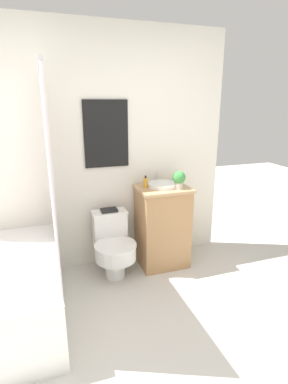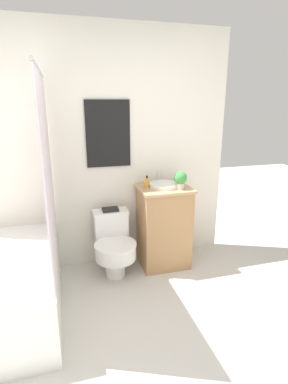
% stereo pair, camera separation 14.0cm
% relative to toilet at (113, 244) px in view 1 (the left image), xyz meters
% --- Properties ---
extents(wall_back, '(3.05, 0.07, 2.50)m').
position_rel_toilet_xyz_m(wall_back, '(-0.18, 0.31, 0.91)').
color(wall_back, silver).
rests_on(wall_back, ground_plane).
extents(shower_area, '(0.66, 1.40, 1.98)m').
position_rel_toilet_xyz_m(shower_area, '(-0.87, -0.41, -0.03)').
color(shower_area, white).
rests_on(shower_area, ground_plane).
extents(toilet, '(0.42, 0.56, 0.66)m').
position_rel_toilet_xyz_m(toilet, '(0.00, 0.00, 0.00)').
color(toilet, white).
rests_on(toilet, ground_plane).
extents(vanity, '(0.54, 0.45, 0.89)m').
position_rel_toilet_xyz_m(vanity, '(0.56, 0.04, 0.10)').
color(vanity, '#AD7F51').
rests_on(vanity, ground_plane).
extents(sink, '(0.31, 0.35, 0.13)m').
position_rel_toilet_xyz_m(sink, '(0.56, 0.07, 0.57)').
color(sink, white).
rests_on(sink, vanity).
extents(soap_bottle, '(0.05, 0.05, 0.13)m').
position_rel_toilet_xyz_m(soap_bottle, '(0.39, 0.09, 0.60)').
color(soap_bottle, gold).
rests_on(soap_bottle, vanity).
extents(potted_plant, '(0.14, 0.14, 0.18)m').
position_rel_toilet_xyz_m(potted_plant, '(0.70, -0.05, 0.65)').
color(potted_plant, beige).
rests_on(potted_plant, vanity).
extents(book_on_tank, '(0.17, 0.12, 0.02)m').
position_rel_toilet_xyz_m(book_on_tank, '(0.00, 0.15, 0.32)').
color(book_on_tank, black).
rests_on(book_on_tank, toilet).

